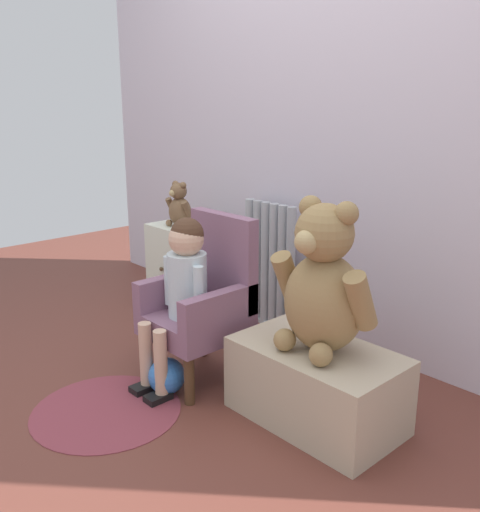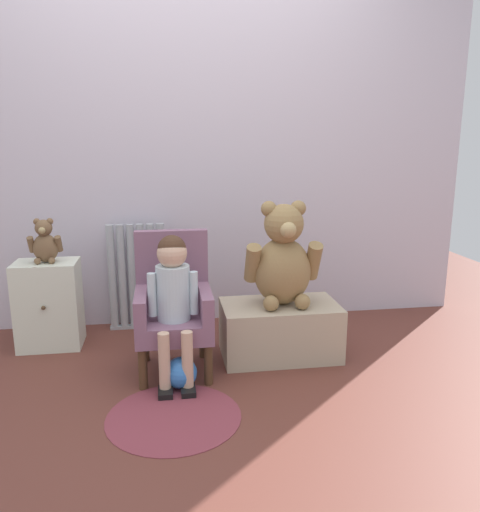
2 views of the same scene
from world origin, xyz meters
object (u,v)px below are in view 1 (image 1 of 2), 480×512
Objects in this scene: large_teddy_bear at (323,286)px; floor_rug at (106,411)px; low_bench at (316,385)px; child_figure at (183,278)px; toy_ball at (167,376)px; child_armchair at (204,301)px; small_dresser at (181,269)px; small_teddy_bear at (179,207)px; radiator at (269,266)px.

floor_rug is at bearing -137.25° from large_teddy_bear.
low_bench reaches higher than floor_rug.
child_figure is 4.70× the size of toy_ball.
floor_rug is at bearing -92.31° from child_armchair.
small_dresser is at bearing 150.19° from child_armchair.
floor_rug is at bearing -52.77° from small_teddy_bear.
child_armchair is (0.72, -0.41, 0.10)m from small_dresser.
child_armchair reaches higher than floor_rug.
small_dresser is 0.83m from child_armchair.
child_figure reaches higher than toy_ball.
small_teddy_bear reaches higher than child_armchair.
floor_rug is (-0.63, -0.58, -0.56)m from large_teddy_bear.
toy_ball is (-0.58, -0.31, -0.48)m from large_teddy_bear.
child_figure is 1.24× the size of floor_rug.
child_figure is at bearing -162.50° from large_teddy_bear.
child_figure is 2.92× the size of small_teddy_bear.
toy_ball reaches higher than floor_rug.
low_bench is at bearing -34.75° from radiator.
radiator is at bearing 145.84° from large_teddy_bear.
large_teddy_bear is at bearing -34.16° from radiator.
child_figure is 0.43m from toy_ball.
child_figure is at bearing -36.24° from small_teddy_bear.
radiator is at bearing 108.85° from child_armchair.
small_dresser reaches higher than toy_ball.
child_armchair is at bearing -29.81° from small_dresser.
low_bench reaches higher than toy_ball.
radiator is 1.20m from floor_rug.
large_teddy_bear reaches higher than child_figure.
large_teddy_bear reaches higher than floor_rug.
radiator reaches higher than low_bench.
low_bench is at bearing 43.10° from floor_rug.
low_bench is at bearing -14.35° from small_teddy_bear.
child_figure is (0.00, -0.11, 0.13)m from child_armchair.
radiator reaches higher than small_dresser.
low_bench is (0.81, -0.56, -0.19)m from radiator.
toy_ball is at bearing -152.08° from large_teddy_bear.
radiator is at bearing 23.81° from small_dresser.
large_teddy_bear is at bearing 18.63° from low_bench.
floor_rug is (0.70, -0.91, -0.25)m from small_dresser.
toy_ball is at bearing -84.01° from child_armchair.
radiator is 0.61m from small_teddy_bear.
small_teddy_bear is 1.61× the size of toy_ball.
toy_ball is at bearing 80.65° from floor_rug.
large_teddy_bear is at bearing -14.22° from small_dresser.
floor_rug is at bearing -99.35° from toy_ball.
toy_ball is at bearing -151.90° from low_bench.
small_dresser is 0.69× the size of child_figure.
floor_rug is (-0.61, -0.57, -0.15)m from low_bench.
large_teddy_bear reaches higher than radiator.
child_armchair is 4.63× the size of toy_ball.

